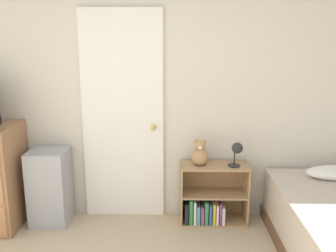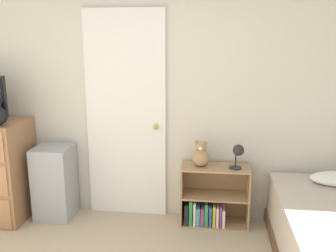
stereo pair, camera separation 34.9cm
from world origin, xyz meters
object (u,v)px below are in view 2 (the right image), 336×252
Objects in this scene: desk_lamp at (238,152)px; storage_bin at (55,182)px; teddy_bear at (201,155)px; bookshelf at (210,202)px.

storage_bin is at bearing 179.74° from desk_lamp.
storage_bin is 1.52m from teddy_bear.
storage_bin is 1.59m from bookshelf.
storage_bin is at bearing -178.72° from bookshelf.
desk_lamp is (0.35, -0.04, 0.05)m from teddy_bear.
desk_lamp reaches higher than storage_bin.
bookshelf is 2.74× the size of desk_lamp.
desk_lamp is at bearing -10.09° from bookshelf.
bookshelf is 0.49m from teddy_bear.
teddy_bear is at bearing -179.78° from bookshelf.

